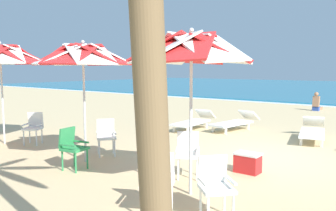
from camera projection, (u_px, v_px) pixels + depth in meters
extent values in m
plane|color=#D3B784|center=(261.00, 157.00, 8.23)|extent=(80.00, 80.00, 0.00)
cylinder|color=silver|center=(191.00, 127.00, 5.71)|extent=(0.05, 0.05, 2.26)
cube|color=red|center=(223.00, 48.00, 5.44)|extent=(1.13, 1.09, 0.51)
cube|color=white|center=(216.00, 49.00, 5.82)|extent=(1.08, 1.17, 0.51)
cube|color=red|center=(197.00, 50.00, 6.05)|extent=(1.09, 1.13, 0.51)
cube|color=white|center=(175.00, 50.00, 6.00)|extent=(1.17, 1.08, 0.51)
cube|color=red|center=(161.00, 49.00, 5.70)|extent=(1.13, 1.09, 0.51)
cube|color=white|center=(164.00, 47.00, 5.33)|extent=(1.08, 1.17, 0.51)
cube|color=red|center=(184.00, 47.00, 5.09)|extent=(1.09, 1.13, 0.51)
cube|color=white|center=(210.00, 47.00, 5.14)|extent=(1.17, 1.08, 0.51)
sphere|color=silver|center=(191.00, 30.00, 5.54)|extent=(0.08, 0.08, 0.08)
cube|color=white|center=(157.00, 184.00, 4.99)|extent=(0.59, 0.59, 0.05)
cube|color=white|center=(160.00, 165.00, 5.16)|extent=(0.41, 0.28, 0.40)
cube|color=white|center=(171.00, 177.00, 4.95)|extent=(0.22, 0.37, 0.03)
cube|color=white|center=(144.00, 176.00, 5.02)|extent=(0.22, 0.37, 0.03)
cylinder|color=white|center=(167.00, 205.00, 4.81)|extent=(0.04, 0.04, 0.41)
cylinder|color=white|center=(143.00, 204.00, 4.88)|extent=(0.04, 0.04, 0.41)
cylinder|color=white|center=(172.00, 196.00, 5.16)|extent=(0.04, 0.04, 0.41)
cylinder|color=white|center=(148.00, 195.00, 5.22)|extent=(0.04, 0.04, 0.41)
cube|color=white|center=(217.00, 189.00, 4.80)|extent=(0.62, 0.62, 0.05)
cube|color=white|center=(212.00, 169.00, 4.97)|extent=(0.35, 0.38, 0.40)
cube|color=white|center=(231.00, 180.00, 4.83)|extent=(0.32, 0.29, 0.03)
cube|color=white|center=(203.00, 182.00, 4.75)|extent=(0.32, 0.29, 0.03)
cylinder|color=white|center=(233.00, 209.00, 4.69)|extent=(0.04, 0.04, 0.41)
cylinder|color=white|center=(208.00, 211.00, 4.62)|extent=(0.04, 0.04, 0.41)
cylinder|color=white|center=(224.00, 199.00, 5.03)|extent=(0.04, 0.04, 0.41)
cylinder|color=white|center=(201.00, 201.00, 4.97)|extent=(0.04, 0.04, 0.41)
cube|color=white|center=(188.00, 155.00, 6.66)|extent=(0.61, 0.61, 0.05)
cube|color=white|center=(188.00, 141.00, 6.83)|extent=(0.40, 0.31, 0.40)
cube|color=white|center=(198.00, 150.00, 6.63)|extent=(0.25, 0.35, 0.03)
cube|color=white|center=(177.00, 149.00, 6.66)|extent=(0.25, 0.35, 0.03)
cylinder|color=white|center=(197.00, 170.00, 6.49)|extent=(0.04, 0.04, 0.41)
cylinder|color=white|center=(178.00, 169.00, 6.52)|extent=(0.04, 0.04, 0.41)
cylinder|color=white|center=(197.00, 165.00, 6.84)|extent=(0.04, 0.04, 0.41)
cylinder|color=white|center=(179.00, 164.00, 6.87)|extent=(0.04, 0.04, 0.41)
cylinder|color=silver|center=(85.00, 112.00, 7.70)|extent=(0.05, 0.05, 2.24)
cube|color=red|center=(105.00, 54.00, 7.43)|extent=(1.22, 1.15, 0.46)
cube|color=white|center=(106.00, 55.00, 7.83)|extent=(1.15, 1.21, 0.46)
cube|color=red|center=(94.00, 55.00, 8.07)|extent=(1.15, 1.22, 0.46)
cube|color=white|center=(77.00, 55.00, 8.02)|extent=(1.21, 1.15, 0.46)
cube|color=red|center=(62.00, 55.00, 7.71)|extent=(1.22, 1.15, 0.46)
cube|color=white|center=(58.00, 54.00, 7.31)|extent=(1.15, 1.21, 0.46)
cube|color=red|center=(70.00, 54.00, 7.07)|extent=(1.15, 1.22, 0.46)
cube|color=white|center=(90.00, 54.00, 7.12)|extent=(1.21, 1.15, 0.46)
sphere|color=silver|center=(83.00, 42.00, 7.54)|extent=(0.08, 0.08, 0.08)
cube|color=white|center=(106.00, 137.00, 8.33)|extent=(0.62, 0.62, 0.05)
cube|color=white|center=(105.00, 127.00, 8.50)|extent=(0.33, 0.39, 0.40)
cube|color=white|center=(115.00, 133.00, 8.37)|extent=(0.34, 0.27, 0.03)
cube|color=white|center=(98.00, 133.00, 8.27)|extent=(0.34, 0.27, 0.03)
cylinder|color=white|center=(115.00, 148.00, 8.23)|extent=(0.04, 0.04, 0.41)
cylinder|color=white|center=(99.00, 149.00, 8.14)|extent=(0.04, 0.04, 0.41)
cylinder|color=white|center=(113.00, 145.00, 8.57)|extent=(0.04, 0.04, 0.41)
cylinder|color=white|center=(99.00, 146.00, 8.48)|extent=(0.04, 0.04, 0.41)
cube|color=#2D8C4C|center=(75.00, 149.00, 7.17)|extent=(0.51, 0.51, 0.05)
cube|color=#2D8C4C|center=(67.00, 137.00, 7.24)|extent=(0.17, 0.43, 0.40)
cube|color=#2D8C4C|center=(81.00, 142.00, 7.34)|extent=(0.40, 0.11, 0.03)
cube|color=#2D8C4C|center=(68.00, 145.00, 6.98)|extent=(0.40, 0.11, 0.03)
cylinder|color=#2D8C4C|center=(87.00, 159.00, 7.27)|extent=(0.04, 0.04, 0.41)
cylinder|color=#2D8C4C|center=(76.00, 163.00, 6.96)|extent=(0.04, 0.04, 0.41)
cylinder|color=#2D8C4C|center=(74.00, 157.00, 7.43)|extent=(0.04, 0.04, 0.41)
cylinder|color=#2D8C4C|center=(62.00, 161.00, 7.12)|extent=(0.04, 0.04, 0.41)
cylinder|color=silver|center=(3.00, 103.00, 9.59)|extent=(0.05, 0.05, 2.28)
cube|color=red|center=(19.00, 54.00, 9.29)|extent=(1.41, 1.33, 0.52)
cube|color=white|center=(24.00, 55.00, 9.75)|extent=(1.33, 1.41, 0.52)
cube|color=red|center=(16.00, 55.00, 10.03)|extent=(1.33, 1.41, 0.52)
cube|color=white|center=(2.00, 54.00, 8.92)|extent=(1.41, 1.33, 0.52)
sphere|color=silver|center=(0.00, 43.00, 9.41)|extent=(0.08, 0.08, 0.08)
cube|color=white|center=(33.00, 129.00, 9.56)|extent=(0.61, 0.61, 0.05)
cube|color=white|center=(36.00, 119.00, 9.74)|extent=(0.40, 0.31, 0.40)
cube|color=white|center=(40.00, 125.00, 9.54)|extent=(0.25, 0.35, 0.03)
cube|color=white|center=(25.00, 124.00, 9.57)|extent=(0.25, 0.35, 0.03)
cylinder|color=white|center=(36.00, 138.00, 9.40)|extent=(0.04, 0.04, 0.41)
cylinder|color=white|center=(24.00, 138.00, 9.43)|extent=(0.04, 0.04, 0.41)
cylinder|color=white|center=(42.00, 136.00, 9.75)|extent=(0.04, 0.04, 0.41)
cylinder|color=white|center=(30.00, 136.00, 9.78)|extent=(0.04, 0.04, 0.41)
cube|color=white|center=(312.00, 133.00, 9.93)|extent=(1.03, 1.80, 0.06)
cube|color=white|center=(314.00, 121.00, 10.87)|extent=(0.71, 0.61, 0.36)
cube|color=white|center=(322.00, 143.00, 9.26)|extent=(0.06, 0.06, 0.22)
cube|color=white|center=(301.00, 141.00, 9.47)|extent=(0.06, 0.06, 0.22)
cube|color=white|center=(322.00, 135.00, 10.42)|extent=(0.06, 0.06, 0.22)
cube|color=white|center=(304.00, 133.00, 10.63)|extent=(0.06, 0.06, 0.22)
cube|color=white|center=(231.00, 123.00, 11.64)|extent=(0.87, 1.77, 0.06)
cube|color=white|center=(249.00, 115.00, 12.35)|extent=(0.67, 0.56, 0.36)
cube|color=white|center=(226.00, 131.00, 11.03)|extent=(0.06, 0.06, 0.22)
cube|color=white|center=(213.00, 129.00, 11.40)|extent=(0.06, 0.06, 0.22)
cube|color=white|center=(248.00, 126.00, 11.92)|extent=(0.06, 0.06, 0.22)
cube|color=white|center=(236.00, 125.00, 12.28)|extent=(0.06, 0.06, 0.22)
cube|color=white|center=(191.00, 123.00, 11.79)|extent=(0.75, 1.74, 0.06)
cube|color=white|center=(206.00, 114.00, 12.64)|extent=(0.64, 0.52, 0.36)
cube|color=white|center=(187.00, 130.00, 11.14)|extent=(0.06, 0.06, 0.22)
cube|color=white|center=(174.00, 129.00, 11.42)|extent=(0.06, 0.06, 0.22)
cube|color=white|center=(206.00, 125.00, 12.19)|extent=(0.06, 0.06, 0.22)
cube|color=white|center=(194.00, 124.00, 12.47)|extent=(0.06, 0.06, 0.22)
cylinder|color=brown|center=(147.00, 27.00, 2.43)|extent=(0.24, 0.56, 4.75)
cube|color=red|center=(248.00, 164.00, 7.01)|extent=(0.48, 0.32, 0.36)
cube|color=white|center=(248.00, 154.00, 6.99)|extent=(0.50, 0.34, 0.04)
cube|color=#2D4CA5|center=(316.00, 109.00, 17.13)|extent=(0.30, 0.24, 0.20)
cube|color=#9E7051|center=(316.00, 101.00, 17.07)|extent=(0.30, 0.25, 0.54)
sphere|color=#9E7051|center=(316.00, 94.00, 17.03)|extent=(0.20, 0.20, 0.20)
cube|color=#9E7051|center=(318.00, 109.00, 17.45)|extent=(0.26, 0.76, 0.14)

